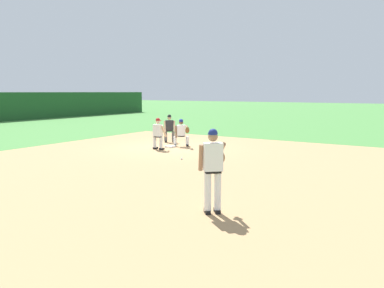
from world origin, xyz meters
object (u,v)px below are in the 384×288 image
(first_base_bag, at_px, (170,147))
(baserunner, at_px, (158,132))
(baseball, at_px, (182,159))
(pitcher, at_px, (213,166))
(first_baseman, at_px, (182,131))
(umpire, at_px, (169,127))

(first_base_bag, bearing_deg, baserunner, 173.22)
(first_base_bag, xyz_separation_m, baseball, (-2.40, -2.27, -0.01))
(pitcher, bearing_deg, first_base_bag, 41.06)
(pitcher, xyz_separation_m, baserunner, (6.63, 6.57, -0.27))
(first_baseman, bearing_deg, umpire, 55.92)
(first_baseman, relative_size, umpire, 0.92)
(pitcher, distance_m, umpire, 11.78)
(umpire, bearing_deg, pitcher, -139.69)
(pitcher, bearing_deg, first_baseman, 37.72)
(pitcher, distance_m, first_baseman, 10.15)
(first_baseman, distance_m, baserunner, 1.45)
(first_base_bag, bearing_deg, baseball, -136.56)
(first_baseman, distance_m, umpire, 1.70)
(baseball, bearing_deg, first_baseman, 33.83)
(first_base_bag, height_order, umpire, umpire)
(first_base_bag, relative_size, baseball, 5.14)
(first_base_bag, xyz_separation_m, first_baseman, (0.59, -0.27, 0.69))
(baseball, xyz_separation_m, baserunner, (1.59, 2.37, 0.76))
(baseball, relative_size, first_baseman, 0.06)
(first_base_bag, relative_size, baserunner, 0.26)
(baseball, height_order, umpire, umpire)
(baseball, relative_size, pitcher, 0.04)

